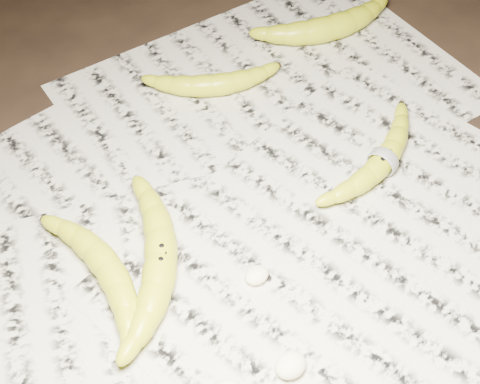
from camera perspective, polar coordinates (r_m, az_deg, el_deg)
ground at (r=0.81m, az=-0.77°, el=-3.69°), size 3.00×3.00×0.00m
newspaper_patch at (r=0.82m, az=-2.11°, el=-2.96°), size 0.90×0.70×0.01m
banana_left_b at (r=0.77m, az=-11.20°, el=-6.31°), size 0.06×0.18×0.04m
banana_center at (r=0.77m, az=-6.81°, el=-5.75°), size 0.17×0.21×0.04m
banana_taped at (r=0.88m, az=12.12°, el=2.68°), size 0.20×0.10×0.03m
banana_upper_a at (r=0.96m, az=-2.37°, el=9.26°), size 0.17×0.13×0.03m
banana_upper_b at (r=1.07m, az=7.63°, el=13.85°), size 0.21×0.11×0.04m
measuring_tape at (r=0.88m, az=12.12°, el=2.68°), size 0.02×0.04×0.04m
flesh_chunk_b at (r=0.71m, az=4.36°, el=-14.42°), size 0.03×0.03×0.02m
flesh_chunk_c at (r=0.76m, az=1.43°, el=-6.95°), size 0.03×0.02×0.02m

